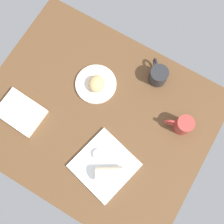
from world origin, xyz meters
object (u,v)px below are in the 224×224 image
Objects in this scene: round_plate at (96,84)px; second_mug at (158,75)px; breakfast_wrap at (109,174)px; scone_pastry at (96,84)px; sauce_cup at (98,154)px; square_plate at (104,165)px; coffee_mug at (183,125)px; book_stack at (21,112)px.

second_mug is at bearing -143.35° from round_plate.
breakfast_wrap is 52.57cm from second_mug.
scone_pastry is 1.84× the size of sauce_cup.
coffee_mug is at bearing -122.93° from square_plate.
second_mug is (21.43, -16.18, -0.52)cm from coffee_mug.
scone_pastry is at bearing -57.36° from sauce_cup.
book_stack is (47.55, -1.17, 0.75)cm from square_plate.
book_stack is at bearing 45.52° from second_mug.
breakfast_wrap is at bearing 128.81° from scone_pastry.
scone_pastry is at bearing -53.57° from square_plate.
second_mug is (-24.59, -18.29, 3.86)cm from round_plate.
sauce_cup is 0.22× the size of book_stack.
square_plate is 1.14× the size of book_stack.
breakfast_wrap is 51.66cm from book_stack.
breakfast_wrap is (-8.75, 5.08, 2.01)cm from sauce_cup.
scone_pastry is 39.01cm from square_plate.
coffee_mug reaches higher than sauce_cup.
book_stack is (23.57, 30.75, 0.85)cm from round_plate.
square_plate is 5.99cm from breakfast_wrap.
book_stack is at bearing 25.28° from coffee_mug.
coffee_mug is (-45.13, -2.75, 1.01)cm from scone_pastry.
square_plate is 40.77cm from coffee_mug.
round_plate is at bearing 2.63° from coffee_mug.
coffee_mug is at bearing -58.54° from breakfast_wrap.
book_stack is 68.80cm from second_mug.
coffee_mug is (-26.90, -31.21, 2.33)cm from sauce_cup.
book_stack is at bearing -1.41° from square_plate.
sauce_cup is 0.37× the size of coffee_mug.
sauce_cup reaches higher than square_plate.
sauce_cup is at bearing 83.42° from second_mug.
square_plate is 47.57cm from book_stack.
scone_pastry is 0.74× the size of second_mug.
scone_pastry is 38.88cm from book_stack.
round_plate is 38.75cm from book_stack.
book_stack is 77.04cm from coffee_mug.
scone_pastry is 43.05cm from breakfast_wrap.
square_plate is 2.13× the size of second_mug.
square_plate is at bearing 178.59° from book_stack.
square_plate is 5.95cm from sauce_cup.
round_plate is at bearing 7.23° from breakfast_wrap.
round_plate is 39.92cm from square_plate.
square_plate is at bearing 27.90° from breakfast_wrap.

